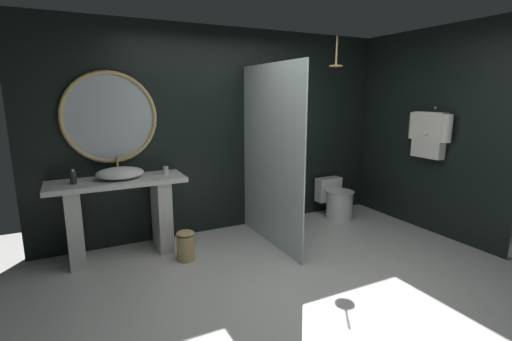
{
  "coord_description": "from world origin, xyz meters",
  "views": [
    {
      "loc": [
        -1.83,
        -2.56,
        1.78
      ],
      "look_at": [
        -0.1,
        0.87,
        0.98
      ],
      "focal_mm": 25.73,
      "sensor_mm": 36.0,
      "label": 1
    }
  ],
  "objects_px": {
    "vessel_sink": "(120,173)",
    "waste_bin": "(186,245)",
    "hanging_bathrobe": "(429,133)",
    "toilet": "(336,200)",
    "tumbler_cup": "(166,170)",
    "rain_shower_head": "(336,62)",
    "soap_dispenser": "(73,178)",
    "round_wall_mirror": "(110,118)"
  },
  "relations": [
    {
      "from": "hanging_bathrobe",
      "to": "round_wall_mirror",
      "type": "bearing_deg",
      "value": 161.37
    },
    {
      "from": "toilet",
      "to": "tumbler_cup",
      "type": "bearing_deg",
      "value": 178.03
    },
    {
      "from": "vessel_sink",
      "to": "rain_shower_head",
      "type": "bearing_deg",
      "value": -5.16
    },
    {
      "from": "soap_dispenser",
      "to": "rain_shower_head",
      "type": "distance_m",
      "value": 3.38
    },
    {
      "from": "vessel_sink",
      "to": "hanging_bathrobe",
      "type": "relative_size",
      "value": 0.78
    },
    {
      "from": "rain_shower_head",
      "to": "hanging_bathrobe",
      "type": "relative_size",
      "value": 0.59
    },
    {
      "from": "vessel_sink",
      "to": "tumbler_cup",
      "type": "distance_m",
      "value": 0.5
    },
    {
      "from": "vessel_sink",
      "to": "rain_shower_head",
      "type": "relative_size",
      "value": 1.33
    },
    {
      "from": "vessel_sink",
      "to": "waste_bin",
      "type": "distance_m",
      "value": 1.06
    },
    {
      "from": "tumbler_cup",
      "to": "soap_dispenser",
      "type": "bearing_deg",
      "value": -176.23
    },
    {
      "from": "vessel_sink",
      "to": "hanging_bathrobe",
      "type": "bearing_deg",
      "value": -15.35
    },
    {
      "from": "soap_dispenser",
      "to": "hanging_bathrobe",
      "type": "distance_m",
      "value": 4.19
    },
    {
      "from": "vessel_sink",
      "to": "rain_shower_head",
      "type": "xyz_separation_m",
      "value": [
        2.68,
        -0.24,
        1.24
      ]
    },
    {
      "from": "soap_dispenser",
      "to": "round_wall_mirror",
      "type": "bearing_deg",
      "value": 32.69
    },
    {
      "from": "vessel_sink",
      "to": "hanging_bathrobe",
      "type": "height_order",
      "value": "hanging_bathrobe"
    },
    {
      "from": "tumbler_cup",
      "to": "waste_bin",
      "type": "relative_size",
      "value": 0.27
    },
    {
      "from": "rain_shower_head",
      "to": "toilet",
      "type": "relative_size",
      "value": 0.67
    },
    {
      "from": "vessel_sink",
      "to": "toilet",
      "type": "relative_size",
      "value": 0.89
    },
    {
      "from": "round_wall_mirror",
      "to": "waste_bin",
      "type": "xyz_separation_m",
      "value": [
        0.6,
        -0.69,
        -1.35
      ]
    },
    {
      "from": "round_wall_mirror",
      "to": "hanging_bathrobe",
      "type": "bearing_deg",
      "value": -18.63
    },
    {
      "from": "soap_dispenser",
      "to": "rain_shower_head",
      "type": "xyz_separation_m",
      "value": [
        3.14,
        -0.21,
        1.24
      ]
    },
    {
      "from": "tumbler_cup",
      "to": "soap_dispenser",
      "type": "xyz_separation_m",
      "value": [
        -0.96,
        -0.06,
        0.02
      ]
    },
    {
      "from": "hanging_bathrobe",
      "to": "rain_shower_head",
      "type": "bearing_deg",
      "value": 141.01
    },
    {
      "from": "vessel_sink",
      "to": "waste_bin",
      "type": "relative_size",
      "value": 1.5
    },
    {
      "from": "rain_shower_head",
      "to": "hanging_bathrobe",
      "type": "height_order",
      "value": "rain_shower_head"
    },
    {
      "from": "tumbler_cup",
      "to": "rain_shower_head",
      "type": "height_order",
      "value": "rain_shower_head"
    },
    {
      "from": "tumbler_cup",
      "to": "round_wall_mirror",
      "type": "relative_size",
      "value": 0.09
    },
    {
      "from": "vessel_sink",
      "to": "waste_bin",
      "type": "height_order",
      "value": "vessel_sink"
    },
    {
      "from": "hanging_bathrobe",
      "to": "tumbler_cup",
      "type": "bearing_deg",
      "value": 161.82
    },
    {
      "from": "soap_dispenser",
      "to": "hanging_bathrobe",
      "type": "relative_size",
      "value": 0.24
    },
    {
      "from": "vessel_sink",
      "to": "round_wall_mirror",
      "type": "xyz_separation_m",
      "value": [
        -0.03,
        0.24,
        0.58
      ]
    },
    {
      "from": "vessel_sink",
      "to": "round_wall_mirror",
      "type": "height_order",
      "value": "round_wall_mirror"
    },
    {
      "from": "tumbler_cup",
      "to": "rain_shower_head",
      "type": "distance_m",
      "value": 2.53
    },
    {
      "from": "rain_shower_head",
      "to": "round_wall_mirror",
      "type": "bearing_deg",
      "value": 169.99
    },
    {
      "from": "rain_shower_head",
      "to": "vessel_sink",
      "type": "bearing_deg",
      "value": 174.84
    },
    {
      "from": "soap_dispenser",
      "to": "waste_bin",
      "type": "xyz_separation_m",
      "value": [
        1.02,
        -0.42,
        -0.77
      ]
    },
    {
      "from": "toilet",
      "to": "waste_bin",
      "type": "bearing_deg",
      "value": -170.39
    },
    {
      "from": "round_wall_mirror",
      "to": "rain_shower_head",
      "type": "distance_m",
      "value": 2.84
    },
    {
      "from": "hanging_bathrobe",
      "to": "toilet",
      "type": "bearing_deg",
      "value": 125.26
    },
    {
      "from": "soap_dispenser",
      "to": "waste_bin",
      "type": "relative_size",
      "value": 0.45
    },
    {
      "from": "round_wall_mirror",
      "to": "waste_bin",
      "type": "height_order",
      "value": "round_wall_mirror"
    },
    {
      "from": "waste_bin",
      "to": "rain_shower_head",
      "type": "bearing_deg",
      "value": 5.8
    }
  ]
}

